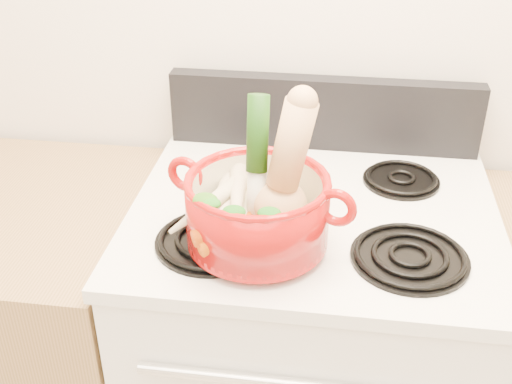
# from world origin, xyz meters

# --- Properties ---
(wall_back) EXTENTS (3.50, 0.02, 2.60)m
(wall_back) POSITION_xyz_m (0.00, 1.75, 1.30)
(wall_back) COLOR white
(wall_back) RESTS_ON floor
(stove_body) EXTENTS (0.76, 0.65, 0.92)m
(stove_body) POSITION_xyz_m (0.00, 1.40, 0.46)
(stove_body) COLOR white
(stove_body) RESTS_ON floor
(cooktop) EXTENTS (0.78, 0.67, 0.03)m
(cooktop) POSITION_xyz_m (0.00, 1.40, 0.93)
(cooktop) COLOR silver
(cooktop) RESTS_ON stove_body
(control_backsplash) EXTENTS (0.76, 0.05, 0.18)m
(control_backsplash) POSITION_xyz_m (0.00, 1.70, 1.04)
(control_backsplash) COLOR black
(control_backsplash) RESTS_ON cooktop
(burner_front_left) EXTENTS (0.22, 0.22, 0.02)m
(burner_front_left) POSITION_xyz_m (-0.19, 1.24, 0.96)
(burner_front_left) COLOR black
(burner_front_left) RESTS_ON cooktop
(burner_front_right) EXTENTS (0.22, 0.22, 0.02)m
(burner_front_right) POSITION_xyz_m (0.19, 1.24, 0.96)
(burner_front_right) COLOR black
(burner_front_right) RESTS_ON cooktop
(burner_back_left) EXTENTS (0.17, 0.17, 0.02)m
(burner_back_left) POSITION_xyz_m (-0.19, 1.54, 0.96)
(burner_back_left) COLOR black
(burner_back_left) RESTS_ON cooktop
(burner_back_right) EXTENTS (0.17, 0.17, 0.02)m
(burner_back_right) POSITION_xyz_m (0.19, 1.54, 0.96)
(burner_back_right) COLOR black
(burner_back_right) RESTS_ON cooktop
(dutch_oven) EXTENTS (0.33, 0.33, 0.13)m
(dutch_oven) POSITION_xyz_m (-0.10, 1.24, 1.03)
(dutch_oven) COLOR #990B0A
(dutch_oven) RESTS_ON burner_front_left
(pot_handle_left) EXTENTS (0.08, 0.04, 0.08)m
(pot_handle_left) POSITION_xyz_m (-0.25, 1.28, 1.08)
(pot_handle_left) COLOR #990B0A
(pot_handle_left) RESTS_ON dutch_oven
(pot_handle_right) EXTENTS (0.08, 0.04, 0.08)m
(pot_handle_right) POSITION_xyz_m (0.05, 1.20, 1.08)
(pot_handle_right) COLOR #990B0A
(pot_handle_right) RESTS_ON dutch_oven
(squash) EXTENTS (0.17, 0.13, 0.27)m
(squash) POSITION_xyz_m (-0.06, 1.26, 1.12)
(squash) COLOR tan
(squash) RESTS_ON dutch_oven
(leek) EXTENTS (0.04, 0.09, 0.27)m
(leek) POSITION_xyz_m (-0.11, 1.26, 1.13)
(leek) COLOR silver
(leek) RESTS_ON dutch_oven
(ginger) EXTENTS (0.11, 0.09, 0.05)m
(ginger) POSITION_xyz_m (-0.09, 1.30, 1.02)
(ginger) COLOR tan
(ginger) RESTS_ON dutch_oven
(parsnip_0) EXTENTS (0.09, 0.21, 0.06)m
(parsnip_0) POSITION_xyz_m (-0.18, 1.29, 1.02)
(parsnip_0) COLOR beige
(parsnip_0) RESTS_ON dutch_oven
(parsnip_1) EXTENTS (0.12, 0.22, 0.06)m
(parsnip_1) POSITION_xyz_m (-0.16, 1.27, 1.03)
(parsnip_1) COLOR #F0E4C3
(parsnip_1) RESTS_ON dutch_oven
(parsnip_2) EXTENTS (0.09, 0.22, 0.06)m
(parsnip_2) POSITION_xyz_m (-0.14, 1.30, 1.03)
(parsnip_2) COLOR beige
(parsnip_2) RESTS_ON dutch_oven
(parsnip_3) EXTENTS (0.15, 0.19, 0.06)m
(parsnip_3) POSITION_xyz_m (-0.20, 1.24, 1.04)
(parsnip_3) COLOR beige
(parsnip_3) RESTS_ON dutch_oven
(parsnip_4) EXTENTS (0.07, 0.22, 0.06)m
(parsnip_4) POSITION_xyz_m (-0.18, 1.29, 1.04)
(parsnip_4) COLOR beige
(parsnip_4) RESTS_ON dutch_oven
(parsnip_5) EXTENTS (0.06, 0.21, 0.06)m
(parsnip_5) POSITION_xyz_m (-0.14, 1.25, 1.05)
(parsnip_5) COLOR beige
(parsnip_5) RESTS_ON dutch_oven
(carrot_0) EXTENTS (0.05, 0.16, 0.04)m
(carrot_0) POSITION_xyz_m (-0.12, 1.19, 1.02)
(carrot_0) COLOR #C84C0A
(carrot_0) RESTS_ON dutch_oven
(carrot_1) EXTENTS (0.12, 0.12, 0.04)m
(carrot_1) POSITION_xyz_m (-0.14, 1.17, 1.02)
(carrot_1) COLOR #CE590A
(carrot_1) RESTS_ON dutch_oven
(carrot_2) EXTENTS (0.03, 0.17, 0.05)m
(carrot_2) POSITION_xyz_m (-0.06, 1.21, 1.02)
(carrot_2) COLOR #CC500A
(carrot_2) RESTS_ON dutch_oven
(carrot_3) EXTENTS (0.15, 0.11, 0.05)m
(carrot_3) POSITION_xyz_m (-0.14, 1.18, 1.03)
(carrot_3) COLOR #D7520A
(carrot_3) RESTS_ON dutch_oven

